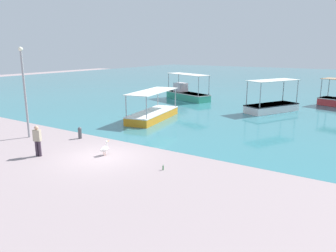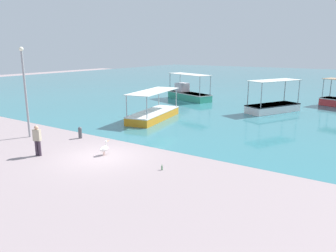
{
  "view_description": "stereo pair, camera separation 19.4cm",
  "coord_description": "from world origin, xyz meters",
  "px_view_note": "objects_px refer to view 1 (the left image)",
  "views": [
    {
      "loc": [
        12.26,
        -12.05,
        5.69
      ],
      "look_at": [
        0.94,
        5.21,
        0.82
      ],
      "focal_mm": 35.0,
      "sensor_mm": 36.0,
      "label": 1
    },
    {
      "loc": [
        12.42,
        -11.95,
        5.69
      ],
      "look_at": [
        0.94,
        5.21,
        0.82
      ],
      "focal_mm": 35.0,
      "sensor_mm": 36.0,
      "label": 2
    }
  ],
  "objects_px": {
    "pelican": "(105,149)",
    "fisherman_standing": "(37,140)",
    "fishing_boat_outer": "(272,106)",
    "mooring_bollard": "(80,132)",
    "fishing_boat_far_right": "(187,94)",
    "fishing_boat_near_left": "(153,113)",
    "lamp_post": "(24,88)",
    "glass_bottle": "(163,168)"
  },
  "relations": [
    {
      "from": "fishing_boat_outer",
      "to": "glass_bottle",
      "type": "bearing_deg",
      "value": -89.98
    },
    {
      "from": "fishing_boat_near_left",
      "to": "fisherman_standing",
      "type": "bearing_deg",
      "value": -88.11
    },
    {
      "from": "fishing_boat_outer",
      "to": "fishing_boat_far_right",
      "type": "bearing_deg",
      "value": 167.55
    },
    {
      "from": "lamp_post",
      "to": "glass_bottle",
      "type": "distance_m",
      "value": 11.25
    },
    {
      "from": "fishing_boat_far_right",
      "to": "glass_bottle",
      "type": "relative_size",
      "value": 23.16
    },
    {
      "from": "glass_bottle",
      "to": "fishing_boat_near_left",
      "type": "bearing_deg",
      "value": 128.25
    },
    {
      "from": "fishing_boat_near_left",
      "to": "fishing_boat_outer",
      "type": "distance_m",
      "value": 11.35
    },
    {
      "from": "pelican",
      "to": "fisherman_standing",
      "type": "height_order",
      "value": "fisherman_standing"
    },
    {
      "from": "pelican",
      "to": "fishing_boat_outer",
      "type": "bearing_deg",
      "value": 77.58
    },
    {
      "from": "pelican",
      "to": "mooring_bollard",
      "type": "height_order",
      "value": "pelican"
    },
    {
      "from": "fishing_boat_near_left",
      "to": "glass_bottle",
      "type": "xyz_separation_m",
      "value": [
        7.22,
        -9.16,
        -0.4
      ]
    },
    {
      "from": "lamp_post",
      "to": "glass_bottle",
      "type": "xyz_separation_m",
      "value": [
        10.8,
        -0.14,
        -3.17
      ]
    },
    {
      "from": "fishing_boat_near_left",
      "to": "mooring_bollard",
      "type": "relative_size",
      "value": 8.54
    },
    {
      "from": "fishing_boat_near_left",
      "to": "glass_bottle",
      "type": "height_order",
      "value": "fishing_boat_near_left"
    },
    {
      "from": "fishing_boat_near_left",
      "to": "pelican",
      "type": "distance_m",
      "value": 9.63
    },
    {
      "from": "pelican",
      "to": "fisherman_standing",
      "type": "distance_m",
      "value": 3.62
    },
    {
      "from": "mooring_bollard",
      "to": "fisherman_standing",
      "type": "xyz_separation_m",
      "value": [
        0.88,
        -3.73,
        0.5
      ]
    },
    {
      "from": "fishing_boat_near_left",
      "to": "pelican",
      "type": "xyz_separation_m",
      "value": [
        3.29,
        -9.05,
        -0.13
      ]
    },
    {
      "from": "fishing_boat_far_right",
      "to": "mooring_bollard",
      "type": "distance_m",
      "value": 18.65
    },
    {
      "from": "mooring_bollard",
      "to": "fisherman_standing",
      "type": "relative_size",
      "value": 0.45
    },
    {
      "from": "fishing_boat_near_left",
      "to": "lamp_post",
      "type": "relative_size",
      "value": 1.11
    },
    {
      "from": "fishing_boat_far_right",
      "to": "mooring_bollard",
      "type": "height_order",
      "value": "fishing_boat_far_right"
    },
    {
      "from": "fishing_boat_far_right",
      "to": "pelican",
      "type": "height_order",
      "value": "fishing_boat_far_right"
    },
    {
      "from": "lamp_post",
      "to": "glass_bottle",
      "type": "relative_size",
      "value": 21.58
    },
    {
      "from": "pelican",
      "to": "fisherman_standing",
      "type": "relative_size",
      "value": 0.47
    },
    {
      "from": "fishing_boat_outer",
      "to": "glass_bottle",
      "type": "height_order",
      "value": "fishing_boat_outer"
    },
    {
      "from": "fishing_boat_far_right",
      "to": "fisherman_standing",
      "type": "xyz_separation_m",
      "value": [
        3.56,
        -22.19,
        0.23
      ]
    },
    {
      "from": "fishing_boat_near_left",
      "to": "pelican",
      "type": "height_order",
      "value": "fishing_boat_near_left"
    },
    {
      "from": "fishing_boat_outer",
      "to": "glass_bottle",
      "type": "xyz_separation_m",
      "value": [
        0.01,
        -17.93,
        -0.45
      ]
    },
    {
      "from": "fishing_boat_far_right",
      "to": "glass_bottle",
      "type": "height_order",
      "value": "fishing_boat_far_right"
    },
    {
      "from": "fishing_boat_outer",
      "to": "mooring_bollard",
      "type": "distance_m",
      "value": 17.91
    },
    {
      "from": "mooring_bollard",
      "to": "fishing_boat_outer",
      "type": "bearing_deg",
      "value": 64.44
    },
    {
      "from": "fishing_boat_near_left",
      "to": "pelican",
      "type": "bearing_deg",
      "value": -70.03
    },
    {
      "from": "fishing_boat_outer",
      "to": "glass_bottle",
      "type": "distance_m",
      "value": 17.93
    },
    {
      "from": "fishing_boat_far_right",
      "to": "pelican",
      "type": "relative_size",
      "value": 7.8
    },
    {
      "from": "fishing_boat_outer",
      "to": "pelican",
      "type": "xyz_separation_m",
      "value": [
        -3.92,
        -17.82,
        -0.18
      ]
    },
    {
      "from": "pelican",
      "to": "fishing_boat_near_left",
      "type": "bearing_deg",
      "value": 109.97
    },
    {
      "from": "fishing_boat_near_left",
      "to": "fishing_boat_outer",
      "type": "height_order",
      "value": "fishing_boat_outer"
    },
    {
      "from": "fisherman_standing",
      "to": "fishing_boat_outer",
      "type": "bearing_deg",
      "value": 71.01
    },
    {
      "from": "fishing_boat_far_right",
      "to": "fishing_boat_near_left",
      "type": "xyz_separation_m",
      "value": [
        3.19,
        -11.06,
        -0.18
      ]
    },
    {
      "from": "glass_bottle",
      "to": "fishing_boat_outer",
      "type": "bearing_deg",
      "value": 90.02
    },
    {
      "from": "fishing_boat_near_left",
      "to": "fisherman_standing",
      "type": "height_order",
      "value": "fishing_boat_near_left"
    }
  ]
}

